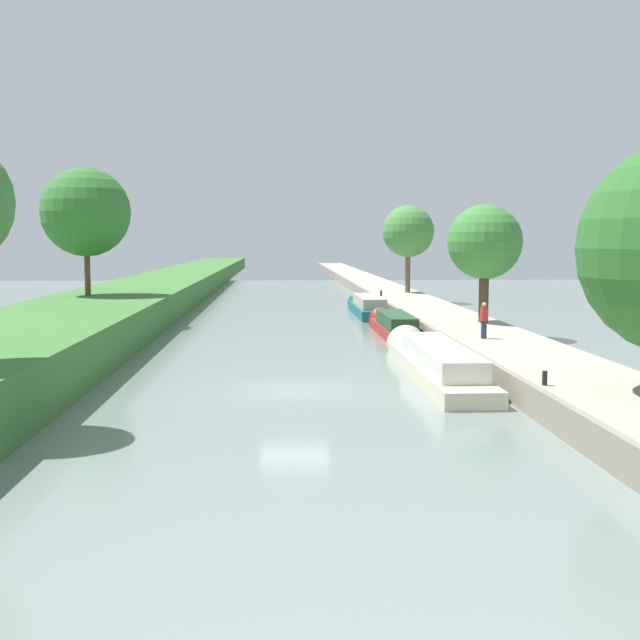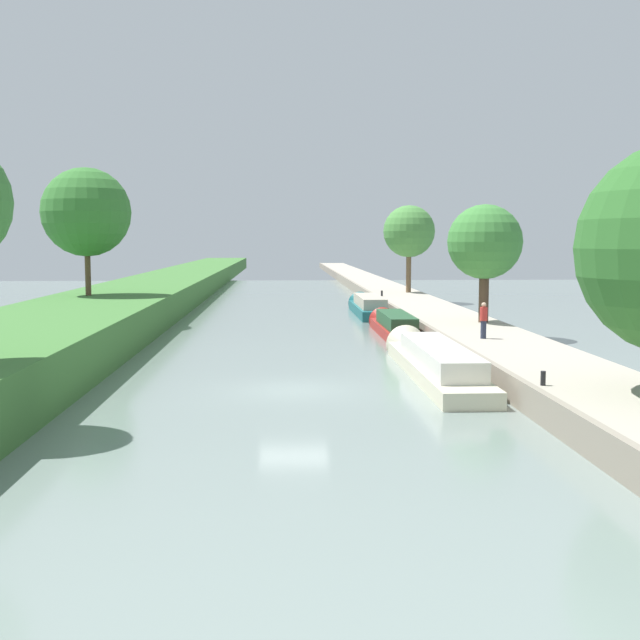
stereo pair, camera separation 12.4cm
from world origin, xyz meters
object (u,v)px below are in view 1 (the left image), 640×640
(narrowboat_cream, at_px, (433,361))
(narrowboat_teal, at_px, (367,306))
(narrowboat_red, at_px, (393,325))
(person_walking, at_px, (484,320))
(mooring_bollard_near, at_px, (545,378))
(mooring_bollard_far, at_px, (381,293))

(narrowboat_cream, xyz_separation_m, narrowboat_teal, (0.24, 26.56, 0.03))
(narrowboat_red, bearing_deg, narrowboat_teal, 90.58)
(narrowboat_cream, distance_m, person_walking, 5.28)
(narrowboat_red, distance_m, mooring_bollard_near, 21.75)
(person_walking, bearing_deg, narrowboat_cream, -127.50)
(narrowboat_red, relative_size, mooring_bollard_near, 23.43)
(narrowboat_teal, distance_m, person_walking, 22.71)
(narrowboat_cream, distance_m, narrowboat_teal, 26.56)
(mooring_bollard_near, bearing_deg, mooring_bollard_far, 90.00)
(narrowboat_cream, bearing_deg, person_walking, 52.50)
(narrowboat_cream, xyz_separation_m, person_walking, (3.12, 4.07, 1.25))
(narrowboat_red, height_order, mooring_bollard_near, mooring_bollard_near)
(narrowboat_cream, height_order, narrowboat_red, narrowboat_cream)
(narrowboat_cream, xyz_separation_m, mooring_bollard_near, (1.99, -7.77, 0.61))
(narrowboat_cream, bearing_deg, mooring_bollard_far, 86.46)
(person_walking, height_order, mooring_bollard_near, person_walking)
(narrowboat_teal, height_order, person_walking, person_walking)
(narrowboat_teal, height_order, mooring_bollard_far, narrowboat_teal)
(narrowboat_teal, relative_size, mooring_bollard_near, 26.48)
(narrowboat_teal, bearing_deg, person_walking, -82.70)
(narrowboat_teal, bearing_deg, mooring_bollard_near, -87.09)
(narrowboat_teal, xyz_separation_m, mooring_bollard_far, (1.75, 5.61, 0.58))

